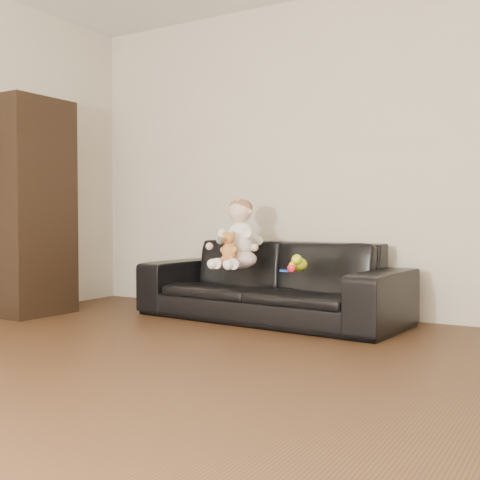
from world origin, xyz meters
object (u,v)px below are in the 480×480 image
Objects in this scene: sofa at (270,281)px; toy_green at (299,264)px; baby at (239,238)px; teddy_bear at (229,247)px; toy_rattle at (292,268)px; cabinet at (31,207)px; toy_blue_disc at (286,270)px.

sofa is 14.20× the size of toy_green.
sofa reaches higher than toy_green.
teddy_bear is at bearing -103.55° from baby.
teddy_bear reaches higher than toy_rattle.
sofa is at bearing 23.11° from cabinet.
teddy_bear is (0.01, -0.16, -0.06)m from baby.
cabinet is at bearing -164.41° from toy_blue_disc.
toy_rattle is at bearing -30.25° from baby.
cabinet is 2.22m from toy_rattle.
teddy_bear is 0.53m from toy_green.
sofa is 0.29m from toy_blue_disc.
teddy_bear is at bearing -174.88° from toy_rattle.
baby is at bearing 173.45° from toy_blue_disc.
baby is 0.17m from teddy_bear.
sofa is 2.04m from cabinet.
teddy_bear is 2.19× the size of toy_blue_disc.
teddy_bear is (1.62, 0.45, -0.30)m from cabinet.
sofa is at bearing 161.03° from toy_green.
teddy_bear is 0.46m from toy_blue_disc.
toy_rattle is at bearing 14.42° from cabinet.
teddy_bear is 0.52m from toy_rattle.
baby is at bearing 63.63° from teddy_bear.
baby is 5.29× the size of toy_blue_disc.
toy_rattle is at bearing -87.00° from toy_green.
baby is (1.61, 0.62, -0.24)m from cabinet.
cabinet is 11.98× the size of toy_green.
sofa is 1.19× the size of cabinet.
cabinet is at bearing -163.30° from toy_green.
toy_blue_disc is (0.43, -0.05, -0.23)m from baby.
toy_rattle is (0.51, -0.12, -0.21)m from baby.
sofa is at bearing 143.38° from toy_blue_disc.
toy_blue_disc is at bearing 16.74° from cabinet.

